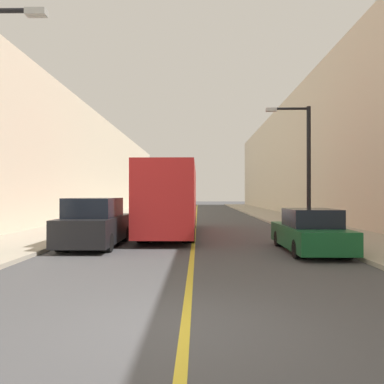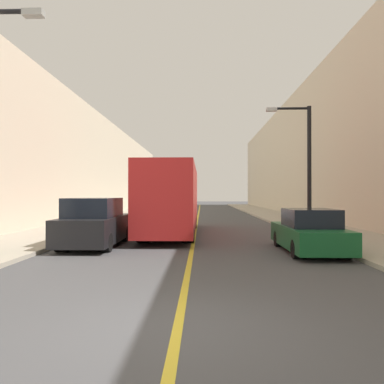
{
  "view_description": "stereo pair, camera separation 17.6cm",
  "coord_description": "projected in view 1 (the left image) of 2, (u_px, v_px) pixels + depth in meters",
  "views": [
    {
      "loc": [
        0.2,
        -5.79,
        2.08
      ],
      "look_at": [
        -0.08,
        11.36,
        2.18
      ],
      "focal_mm": 35.0,
      "sensor_mm": 36.0,
      "label": 1
    },
    {
      "loc": [
        0.38,
        -5.79,
        2.08
      ],
      "look_at": [
        -0.08,
        11.36,
        2.18
      ],
      "focal_mm": 35.0,
      "sensor_mm": 36.0,
      "label": 2
    }
  ],
  "objects": [
    {
      "name": "car_right_near",
      "position": [
        310.0,
        233.0,
        13.39
      ],
      "size": [
        1.85,
        4.62,
        1.56
      ],
      "color": "#145128",
      "rests_on": "ground"
    },
    {
      "name": "bus",
      "position": [
        172.0,
        199.0,
        19.4
      ],
      "size": [
        2.46,
        10.71,
        3.47
      ],
      "color": "#AD1E1E",
      "rests_on": "ground"
    },
    {
      "name": "road_center_line",
      "position": [
        196.0,
        216.0,
        35.78
      ],
      "size": [
        0.16,
        72.0,
        0.01
      ],
      "primitive_type": "cube",
      "color": "gold",
      "rests_on": "ground"
    },
    {
      "name": "street_lamp_right",
      "position": [
        305.0,
        161.0,
        18.01
      ],
      "size": [
        2.15,
        0.24,
        6.17
      ],
      "color": "black",
      "rests_on": "sidewalk_right"
    },
    {
      "name": "sidewalk_left",
      "position": [
        121.0,
        215.0,
        35.9
      ],
      "size": [
        3.91,
        72.0,
        0.14
      ],
      "primitive_type": "cube",
      "color": "#A89E8C",
      "rests_on": "ground"
    },
    {
      "name": "parked_suv_left",
      "position": [
        95.0,
        224.0,
        14.83
      ],
      "size": [
        1.98,
        4.86,
        1.93
      ],
      "color": "black",
      "rests_on": "ground"
    },
    {
      "name": "ground_plane",
      "position": [
        185.0,
        329.0,
        5.78
      ],
      "size": [
        200.0,
        200.0,
        0.0
      ],
      "primitive_type": "plane",
      "color": "#474749"
    },
    {
      "name": "sidewalk_right",
      "position": [
        271.0,
        215.0,
        35.66
      ],
      "size": [
        3.91,
        72.0,
        0.14
      ],
      "primitive_type": "cube",
      "color": "#A89E8C",
      "rests_on": "ground"
    },
    {
      "name": "building_row_left",
      "position": [
        81.0,
        166.0,
        35.99
      ],
      "size": [
        4.0,
        72.0,
        9.64
      ],
      "primitive_type": "cube",
      "color": "beige",
      "rests_on": "ground"
    },
    {
      "name": "building_row_right",
      "position": [
        313.0,
        154.0,
        35.63
      ],
      "size": [
        4.0,
        72.0,
        11.79
      ],
      "primitive_type": "cube",
      "color": "beige",
      "rests_on": "ground"
    }
  ]
}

